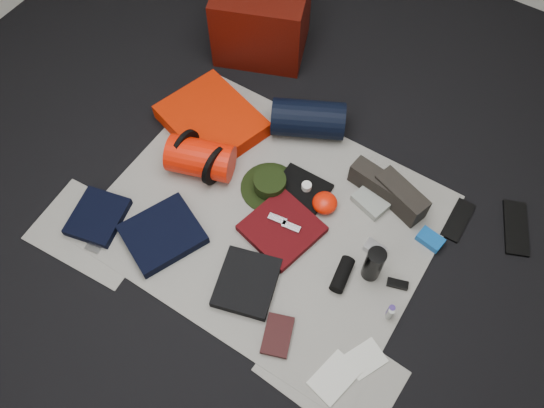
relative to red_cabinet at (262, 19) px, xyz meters
The scene contains 37 objects.
floor 1.22m from the red_cabinet, 55.36° to the right, with size 4.50×4.50×0.02m, color black.
newspaper_mat 1.22m from the red_cabinet, 55.36° to the right, with size 1.60×1.30×0.01m, color #B2AFA4.
newspaper_sheet_front_left 1.55m from the red_cabinet, 90.63° to the right, with size 0.58×0.40×0.00m, color #B2AFA4.
newspaper_sheet_front_right 2.01m from the red_cabinet, 48.16° to the right, with size 0.58×0.40×0.00m, color #B2AFA4.
red_cabinet is the anchor object (origin of this frame).
sleeping_pad 0.70m from the red_cabinet, 81.23° to the right, with size 0.53×0.43×0.10m, color red.
stuff_sack 0.97m from the red_cabinet, 76.30° to the right, with size 0.20×0.20×0.34m, color red.
sack_strap_left 0.95m from the red_cabinet, 82.21° to the right, with size 0.22×0.22×0.03m, color black.
sack_strap_right 1.00m from the red_cabinet, 70.67° to the right, with size 0.22×0.22×0.03m, color black.
navy_duffel 0.71m from the red_cabinet, 35.97° to the right, with size 0.21×0.21×0.39m, color black.
boonie_brim 1.05m from the red_cabinet, 54.66° to the right, with size 0.31×0.31×0.01m, color black.
boonie_crown 1.04m from the red_cabinet, 54.66° to the right, with size 0.17×0.17×0.07m, color black.
hiking_boot_left 1.19m from the red_cabinet, 27.65° to the right, with size 0.26×0.10×0.13m, color black.
hiking_boot_right 1.34m from the red_cabinet, 25.23° to the right, with size 0.29×0.11×0.14m, color black.
flip_flop_left 1.60m from the red_cabinet, 17.98° to the right, with size 0.09×0.25×0.01m, color black.
flip_flop_right 1.82m from the red_cabinet, 11.93° to the right, with size 0.11×0.31×0.02m, color black.
trousers_navy_a 1.48m from the red_cabinet, 91.41° to the right, with size 0.25×0.28×0.04m, color black.
trousers_navy_b 1.41m from the red_cabinet, 77.46° to the right, with size 0.31×0.36×0.06m, color black.
trousers_charcoal 1.58m from the red_cabinet, 59.52° to the right, with size 0.27×0.31×0.05m, color black.
black_tshirt 1.10m from the red_cabinet, 46.42° to the right, with size 0.27×0.25×0.03m, color black.
red_shirt 1.30m from the red_cabinet, 52.49° to the right, with size 0.33×0.33×0.04m, color #4B080B.
orange_stuff_sack 1.20m from the red_cabinet, 41.37° to the right, with size 0.13×0.13×0.08m, color red.
first_aid_pouch 1.28m from the red_cabinet, 30.49° to the right, with size 0.17×0.13×0.04m, color gray.
water_bottle 1.61m from the red_cabinet, 38.06° to the right, with size 0.09×0.09×0.22m, color black.
speaker 1.59m from the red_cabinet, 43.01° to the right, with size 0.07×0.07×0.17m, color black.
compact_camera 1.52m from the red_cabinet, 35.37° to the right, with size 0.10×0.06×0.04m, color #B0B0B5.
cyan_case 1.60m from the red_cabinet, 25.28° to the right, with size 0.13×0.08×0.04m, color #1153A4.
toiletry_purple 1.82m from the red_cabinet, 38.10° to the right, with size 0.03×0.03×0.09m, color navy.
toiletry_clear 1.84m from the red_cabinet, 38.36° to the right, with size 0.03×0.03×0.09m, color #A2A6A2.
paperback_book 1.83m from the red_cabinet, 54.71° to the right, with size 0.12×0.19×0.03m, color black.
map_booklet 2.04m from the red_cabinet, 48.03° to the right, with size 0.14×0.21×0.01m, color silver.
map_printout 1.99m from the red_cabinet, 43.53° to the right, with size 0.13×0.16×0.01m, color silver.
sunglasses 1.71m from the red_cabinet, 34.78° to the right, with size 0.10×0.04×0.02m, color black.
key_cluster 1.60m from the red_cabinet, 88.19° to the right, with size 0.08×0.08×0.01m, color #B0B0B5.
tape_roll 1.09m from the red_cabinet, 44.55° to the right, with size 0.05×0.05×0.04m, color white.
energy_bar_a 1.26m from the red_cabinet, 53.39° to the right, with size 0.10×0.04×0.01m, color #B0B0B5.
energy_bar_b 1.31m from the red_cabinet, 50.55° to the right, with size 0.10×0.04×0.01m, color #B0B0B5.
Camera 1 is at (0.70, -1.07, 2.39)m, focal length 35.00 mm.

